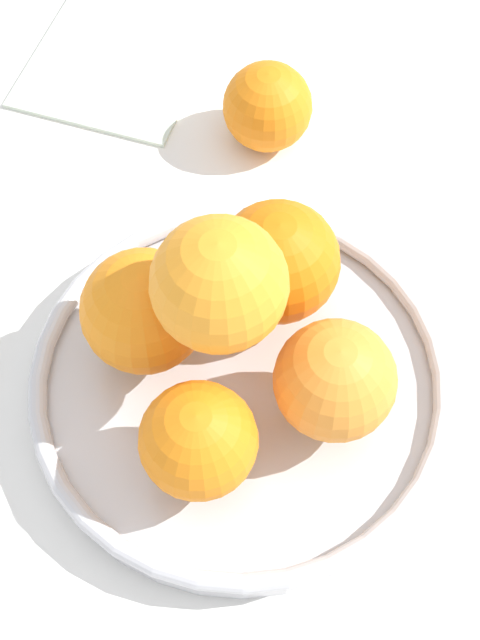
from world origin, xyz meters
TOP-DOWN VIEW (x-y plane):
  - ground_plane at (0.00, 0.00)m, footprint 4.00×4.00m
  - fruit_bowl at (0.00, 0.00)m, footprint 0.28×0.28m
  - orange_pile at (0.01, -0.00)m, footprint 0.21×0.21m
  - stray_orange at (0.07, -0.22)m, footprint 0.07×0.07m
  - napkin_folded at (0.22, -0.25)m, footprint 0.15×0.15m

SIDE VIEW (x-z plane):
  - ground_plane at x=0.00m, z-range 0.00..0.00m
  - napkin_folded at x=0.22m, z-range 0.00..0.01m
  - fruit_bowl at x=0.00m, z-range 0.00..0.03m
  - stray_orange at x=0.07m, z-range 0.00..0.07m
  - orange_pile at x=0.01m, z-range 0.02..0.16m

